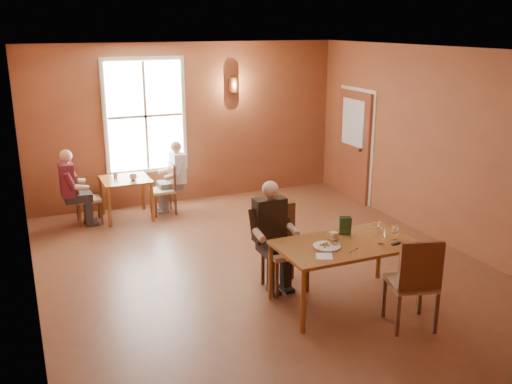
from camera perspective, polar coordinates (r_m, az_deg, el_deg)
name	(u,v)px	position (r m, az deg, el deg)	size (l,w,h in m)	color
ground	(262,266)	(8.19, 0.56, -7.43)	(6.00, 7.00, 0.01)	brown
wall_back	(187,124)	(10.93, -6.88, 6.81)	(6.00, 0.04, 3.00)	brown
wall_front	(436,258)	(4.86, 17.56, -6.35)	(6.00, 0.04, 3.00)	brown
wall_left	(24,188)	(7.08, -22.22, 0.34)	(0.04, 7.00, 3.00)	brown
wall_right	(439,146)	(9.30, 17.82, 4.42)	(0.04, 7.00, 3.00)	brown
ceiling	(262,50)	(7.49, 0.62, 14.04)	(6.00, 7.00, 0.04)	white
window	(145,116)	(10.65, -11.00, 7.47)	(1.36, 0.10, 1.96)	white
door	(353,146)	(11.15, 9.71, 4.53)	(0.12, 1.04, 2.10)	maroon
wall_sconce	(233,85)	(11.03, -2.30, 10.67)	(0.16, 0.16, 0.28)	brown
main_table	(345,273)	(7.11, 8.89, -8.03)	(1.68, 0.95, 0.79)	brown
chair_diner_main	(285,250)	(7.34, 2.92, -5.76)	(0.48, 0.48, 1.08)	#5F2B14
diner_main	(286,241)	(7.27, 3.04, -4.88)	(0.54, 0.54, 1.35)	black
chair_empty	(411,281)	(6.70, 15.26, -8.57)	(0.49, 0.49, 1.10)	#3C2112
plate_food	(327,246)	(6.79, 7.09, -5.35)	(0.33, 0.33, 0.04)	silver
sandwich	(333,238)	(6.91, 7.70, -4.63)	(0.10, 0.09, 0.12)	tan
goblet_a	(376,227)	(7.25, 11.86, -3.48)	(0.08, 0.08, 0.20)	silver
goblet_b	(395,232)	(7.15, 13.72, -3.92)	(0.08, 0.08, 0.20)	silver
goblet_c	(381,236)	(6.96, 12.39, -4.28)	(0.09, 0.09, 0.22)	white
menu_stand	(345,226)	(7.19, 8.92, -3.34)	(0.14, 0.07, 0.23)	#224527
knife	(354,250)	(6.75, 9.74, -5.79)	(0.21, 0.02, 0.00)	white
napkin	(324,256)	(6.53, 6.84, -6.41)	(0.19, 0.19, 0.01)	white
sunglasses	(396,244)	(7.04, 13.87, -5.02)	(0.14, 0.04, 0.02)	black
second_table	(127,198)	(10.29, -12.80, -0.63)	(0.82, 0.82, 0.72)	brown
chair_diner_white	(163,189)	(10.39, -9.32, 0.28)	(0.40, 0.40, 0.91)	#532C19
diner_white	(164,180)	(10.35, -9.21, 1.21)	(0.50, 0.50, 1.25)	beige
chair_diner_maroon	(88,198)	(10.18, -16.42, -0.57)	(0.40, 0.40, 0.90)	#532813
diner_maroon	(86,187)	(10.12, -16.68, 0.48)	(0.52, 0.52, 1.29)	maroon
cup_a	(133,177)	(10.07, -12.18, 1.46)	(0.13, 0.13, 0.10)	white
cup_b	(115,175)	(10.31, -13.88, 1.68)	(0.10, 0.10, 0.09)	white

